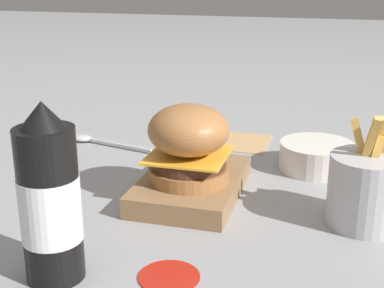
# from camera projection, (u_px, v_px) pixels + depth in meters

# --- Properties ---
(ground_plane) EXTENTS (6.00, 6.00, 0.00)m
(ground_plane) POSITION_uv_depth(u_px,v_px,m) (177.00, 202.00, 0.79)
(ground_plane) COLOR gray
(serving_board) EXTENTS (0.22, 0.14, 0.03)m
(serving_board) POSITION_uv_depth(u_px,v_px,m) (192.00, 185.00, 0.81)
(serving_board) COLOR olive
(serving_board) RESTS_ON ground_plane
(burger) EXTENTS (0.12, 0.12, 0.11)m
(burger) POSITION_uv_depth(u_px,v_px,m) (189.00, 143.00, 0.77)
(burger) COLOR #9E6638
(burger) RESTS_ON serving_board
(ketchup_bottle) EXTENTS (0.07, 0.07, 0.20)m
(ketchup_bottle) POSITION_uv_depth(u_px,v_px,m) (50.00, 201.00, 0.57)
(ketchup_bottle) COLOR black
(ketchup_bottle) RESTS_ON ground_plane
(fries_basket) EXTENTS (0.10, 0.10, 0.15)m
(fries_basket) POSITION_uv_depth(u_px,v_px,m) (367.00, 188.00, 0.71)
(fries_basket) COLOR #B7B7BC
(fries_basket) RESTS_ON ground_plane
(side_bowl) EXTENTS (0.13, 0.13, 0.05)m
(side_bowl) POSITION_uv_depth(u_px,v_px,m) (317.00, 155.00, 0.91)
(side_bowl) COLOR silver
(side_bowl) RESTS_ON ground_plane
(spoon) EXTENTS (0.06, 0.19, 0.01)m
(spoon) POSITION_uv_depth(u_px,v_px,m) (91.00, 140.00, 1.05)
(spoon) COLOR #B2B2B7
(spoon) RESTS_ON ground_plane
(ketchup_puddle) EXTENTS (0.07, 0.07, 0.00)m
(ketchup_puddle) POSITION_uv_depth(u_px,v_px,m) (169.00, 276.00, 0.60)
(ketchup_puddle) COLOR #B21E14
(ketchup_puddle) RESTS_ON ground_plane
(parchment_square) EXTENTS (0.12, 0.12, 0.00)m
(parchment_square) POSITION_uv_depth(u_px,v_px,m) (238.00, 142.00, 1.05)
(parchment_square) COLOR tan
(parchment_square) RESTS_ON ground_plane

